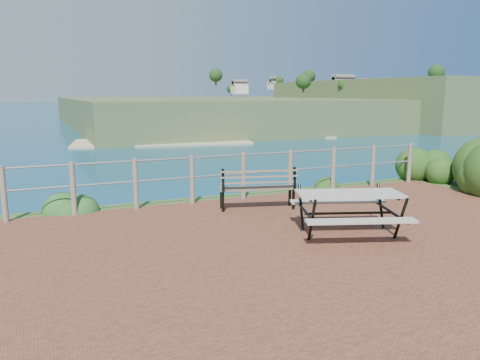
# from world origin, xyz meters

# --- Properties ---
(ground) EXTENTS (10.00, 7.00, 0.12)m
(ground) POSITION_xyz_m (0.00, 0.00, 0.00)
(ground) COLOR brown
(ground) RESTS_ON ground
(ocean) EXTENTS (1200.00, 1200.00, 0.00)m
(ocean) POSITION_xyz_m (0.00, 200.00, 0.00)
(ocean) COLOR #14687A
(ocean) RESTS_ON ground
(safety_railing) EXTENTS (9.40, 0.10, 1.00)m
(safety_railing) POSITION_xyz_m (0.00, 3.35, 0.57)
(safety_railing) COLOR #6B5B4C
(safety_railing) RESTS_ON ground
(distant_bay) EXTENTS (290.00, 232.36, 24.00)m
(distant_bay) POSITION_xyz_m (173.07, 202.61, -1.52)
(distant_bay) COLOR #425B2D
(distant_bay) RESTS_ON ground
(picnic_table) EXTENTS (1.77, 1.35, 0.69)m
(picnic_table) POSITION_xyz_m (0.47, 0.29, 0.44)
(picnic_table) COLOR gray
(picnic_table) RESTS_ON ground
(park_bench) EXTENTS (1.54, 0.76, 0.85)m
(park_bench) POSITION_xyz_m (-0.12, 2.42, 0.56)
(park_bench) COLOR brown
(park_bench) RESTS_ON ground
(shrub_right_edge) EXTENTS (1.13, 1.13, 1.62)m
(shrub_right_edge) POSITION_xyz_m (5.32, 3.46, 0.00)
(shrub_right_edge) COLOR #1D4615
(shrub_right_edge) RESTS_ON ground
(shrub_lip_west) EXTENTS (0.86, 0.86, 0.63)m
(shrub_lip_west) POSITION_xyz_m (-3.45, 3.60, 0.00)
(shrub_lip_west) COLOR #265720
(shrub_lip_west) RESTS_ON ground
(shrub_lip_east) EXTENTS (0.72, 0.72, 0.45)m
(shrub_lip_east) POSITION_xyz_m (2.46, 3.71, 0.00)
(shrub_lip_east) COLOR #1D4615
(shrub_lip_east) RESTS_ON ground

